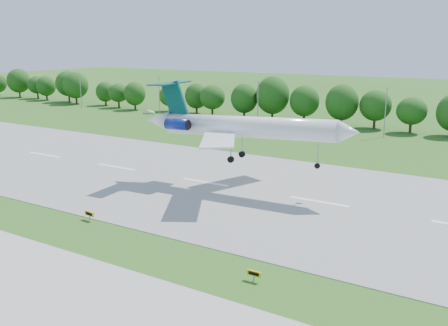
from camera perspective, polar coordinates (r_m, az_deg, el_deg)
ground at (r=65.06m, az=-14.50°, el=-7.37°), size 600.00×600.00×0.00m
runway at (r=83.32m, az=-2.16°, el=-2.24°), size 400.00×45.00×0.08m
tree_line at (r=141.88m, az=13.02°, el=6.58°), size 288.40×8.40×10.40m
light_poles at (r=133.33m, az=10.62°, el=6.33°), size 175.90×0.25×12.19m
airliner at (r=77.80m, az=1.52°, el=4.30°), size 35.83×26.04×12.11m
taxi_sign_centre at (r=68.15m, az=-15.13°, el=-5.63°), size 1.75×0.42×1.22m
taxi_sign_right at (r=50.09m, az=3.46°, el=-12.50°), size 1.56×0.21×1.09m
service_vehicle_a at (r=165.11m, az=-8.58°, el=5.78°), size 3.88×2.29×1.21m
service_vehicle_b at (r=144.63m, az=-3.75°, el=4.77°), size 3.19×1.39×1.07m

